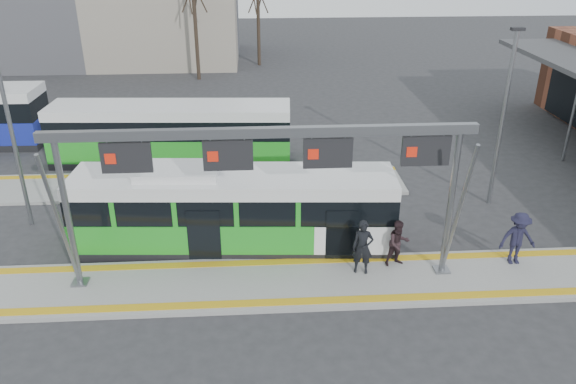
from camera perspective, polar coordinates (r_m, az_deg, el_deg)
The scene contains 13 objects.
ground at distance 18.72m, azimuth -0.85°, elevation -9.42°, with size 120.00×120.00×0.00m, color #2D2D30.
platform_main at distance 18.67m, azimuth -0.85°, elevation -9.23°, with size 22.00×3.00×0.15m, color gray.
platform_second at distance 25.87m, azimuth -10.61°, elevation 0.69°, with size 20.00×3.00×0.15m, color gray.
tactile_main at distance 18.63m, azimuth -0.85°, elevation -9.01°, with size 22.00×2.65×0.02m.
tactile_second at distance 26.88m, azimuth -10.37°, elevation 1.88°, with size 20.00×0.35×0.02m.
gantry at distance 16.87m, azimuth -2.17°, elevation 3.14°, with size 13.00×1.68×5.20m.
hero_bus at distance 20.26m, azimuth -5.58°, elevation -1.91°, with size 11.51×3.11×3.13m.
bg_bus_green at distance 28.36m, azimuth -11.76°, elevation 5.80°, with size 11.79×3.18×2.92m.
passenger_a at distance 18.76m, azimuth 7.59°, elevation -5.57°, with size 0.69×0.46×1.90m, color black.
passenger_b at distance 19.41m, azimuth 11.14°, elevation -5.12°, with size 0.81×0.63×1.67m, color black.
passenger_c at distance 20.61m, azimuth 22.31°, elevation -4.39°, with size 1.24×0.71×1.92m, color #1B1B30.
lamp_west at distance 23.03m, azimuth -26.35°, elevation 5.86°, with size 0.50×0.25×7.53m.
lamp_east at distance 24.09m, azimuth 21.01°, elevation 7.28°, with size 0.50×0.25×7.29m.
Camera 1 is at (-0.68, -15.37, 10.66)m, focal length 35.00 mm.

